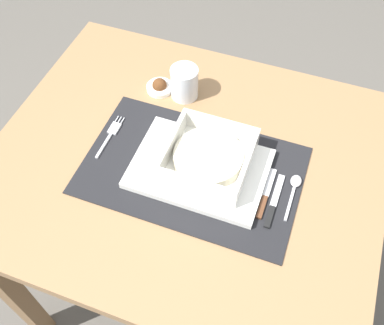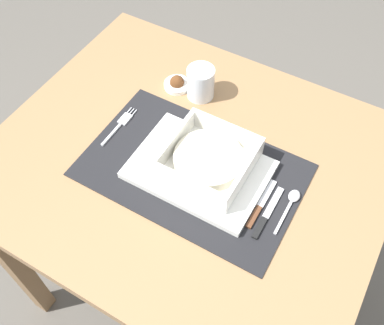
{
  "view_description": "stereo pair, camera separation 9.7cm",
  "coord_description": "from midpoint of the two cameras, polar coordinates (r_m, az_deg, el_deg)",
  "views": [
    {
      "loc": [
        0.22,
        -0.56,
        1.55
      ],
      "look_at": [
        0.02,
        -0.02,
        0.77
      ],
      "focal_mm": 41.59,
      "sensor_mm": 36.0,
      "label": 1
    },
    {
      "loc": [
        0.31,
        -0.52,
        1.55
      ],
      "look_at": [
        0.02,
        -0.02,
        0.77
      ],
      "focal_mm": 41.59,
      "sensor_mm": 36.0,
      "label": 2
    }
  ],
  "objects": [
    {
      "name": "fork",
      "position": [
        1.08,
        -6.55,
        4.83
      ],
      "size": [
        0.02,
        0.13,
        0.0
      ],
      "rotation": [
        0.0,
        0.0,
        -0.01
      ],
      "color": "silver",
      "rests_on": "placemat"
    },
    {
      "name": "dining_table",
      "position": [
        1.1,
        2.03,
        -3.12
      ],
      "size": [
        0.89,
        0.75,
        0.74
      ],
      "color": "#936D47",
      "rests_on": "ground"
    },
    {
      "name": "condiment_saucer",
      "position": [
        1.16,
        0.49,
        9.93
      ],
      "size": [
        0.07,
        0.07,
        0.04
      ],
      "color": "white",
      "rests_on": "dining_table"
    },
    {
      "name": "butter_knife",
      "position": [
        0.95,
        12.44,
        -6.87
      ],
      "size": [
        0.01,
        0.14,
        0.01
      ],
      "rotation": [
        0.0,
        0.0,
        -0.07
      ],
      "color": "black",
      "rests_on": "placemat"
    },
    {
      "name": "drinking_glass",
      "position": [
        1.12,
        3.62,
        9.91
      ],
      "size": [
        0.07,
        0.07,
        0.08
      ],
      "color": "white",
      "rests_on": "dining_table"
    },
    {
      "name": "serving_plate",
      "position": [
        0.98,
        3.75,
        -1.11
      ],
      "size": [
        0.29,
        0.21,
        0.02
      ],
      "primitive_type": "cube",
      "color": "white",
      "rests_on": "placemat"
    },
    {
      "name": "spoon",
      "position": [
        0.97,
        15.49,
        -4.93
      ],
      "size": [
        0.02,
        0.12,
        0.01
      ],
      "rotation": [
        0.0,
        0.0,
        -0.0
      ],
      "color": "silver",
      "rests_on": "placemat"
    },
    {
      "name": "placemat",
      "position": [
        0.99,
        2.79,
        -1.16
      ],
      "size": [
        0.48,
        0.31,
        0.0
      ],
      "primitive_type": "cube",
      "color": "black",
      "rests_on": "dining_table"
    },
    {
      "name": "ground_plane",
      "position": [
        1.66,
        1.39,
        -14.89
      ],
      "size": [
        6.0,
        6.0,
        0.0
      ],
      "primitive_type": "plane",
      "color": "#59544C"
    },
    {
      "name": "porridge_bowl",
      "position": [
        0.96,
        4.98,
        0.09
      ],
      "size": [
        0.18,
        0.18,
        0.06
      ],
      "color": "white",
      "rests_on": "serving_plate"
    },
    {
      "name": "bread_knife",
      "position": [
        0.95,
        11.59,
        -5.74
      ],
      "size": [
        0.01,
        0.13,
        0.01
      ],
      "rotation": [
        0.0,
        0.0,
        -0.03
      ],
      "color": "#59331E",
      "rests_on": "placemat"
    }
  ]
}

